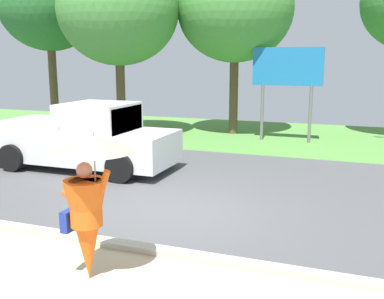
{
  "coord_description": "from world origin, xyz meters",
  "views": [
    {
      "loc": [
        3.37,
        -8.11,
        3.06
      ],
      "look_at": [
        -0.03,
        1.0,
        1.1
      ],
      "focal_mm": 41.93,
      "sensor_mm": 36.0,
      "label": 1
    }
  ],
  "objects_px": {
    "tree_right_mid": "(118,10)",
    "tree_right_far": "(235,9)",
    "monk_pedestrian": "(89,203)",
    "roadside_billboard": "(287,73)",
    "pickup_truck": "(85,138)",
    "tree_center_back": "(49,6)"
  },
  "relations": [
    {
      "from": "tree_right_far",
      "to": "roadside_billboard",
      "type": "bearing_deg",
      "value": -25.27
    },
    {
      "from": "pickup_truck",
      "to": "tree_center_back",
      "type": "relative_size",
      "value": 0.71
    },
    {
      "from": "monk_pedestrian",
      "to": "tree_center_back",
      "type": "bearing_deg",
      "value": 143.66
    },
    {
      "from": "pickup_truck",
      "to": "roadside_billboard",
      "type": "bearing_deg",
      "value": 55.85
    },
    {
      "from": "pickup_truck",
      "to": "tree_right_far",
      "type": "bearing_deg",
      "value": 74.82
    },
    {
      "from": "monk_pedestrian",
      "to": "pickup_truck",
      "type": "distance_m",
      "value": 6.81
    },
    {
      "from": "roadside_billboard",
      "to": "tree_right_mid",
      "type": "distance_m",
      "value": 6.92
    },
    {
      "from": "monk_pedestrian",
      "to": "tree_right_far",
      "type": "relative_size",
      "value": 0.3
    },
    {
      "from": "pickup_truck",
      "to": "tree_right_far",
      "type": "distance_m",
      "value": 8.85
    },
    {
      "from": "pickup_truck",
      "to": "tree_center_back",
      "type": "distance_m",
      "value": 9.55
    },
    {
      "from": "monk_pedestrian",
      "to": "tree_right_mid",
      "type": "bearing_deg",
      "value": 131.95
    },
    {
      "from": "tree_center_back",
      "to": "tree_right_far",
      "type": "distance_m",
      "value": 8.12
    },
    {
      "from": "tree_center_back",
      "to": "tree_right_far",
      "type": "xyz_separation_m",
      "value": [
        8.02,
        1.27,
        -0.31
      ]
    },
    {
      "from": "pickup_truck",
      "to": "tree_right_mid",
      "type": "xyz_separation_m",
      "value": [
        -1.77,
        5.25,
        4.06
      ]
    },
    {
      "from": "tree_right_far",
      "to": "tree_center_back",
      "type": "bearing_deg",
      "value": -171.0
    },
    {
      "from": "monk_pedestrian",
      "to": "tree_center_back",
      "type": "relative_size",
      "value": 0.29
    },
    {
      "from": "tree_right_mid",
      "to": "tree_center_back",
      "type": "bearing_deg",
      "value": 166.56
    },
    {
      "from": "monk_pedestrian",
      "to": "tree_right_mid",
      "type": "distance_m",
      "value": 12.82
    },
    {
      "from": "tree_right_mid",
      "to": "tree_right_far",
      "type": "xyz_separation_m",
      "value": [
        4.07,
        2.21,
        0.1
      ]
    },
    {
      "from": "tree_right_mid",
      "to": "tree_right_far",
      "type": "distance_m",
      "value": 4.63
    },
    {
      "from": "monk_pedestrian",
      "to": "tree_right_mid",
      "type": "relative_size",
      "value": 0.3
    },
    {
      "from": "monk_pedestrian",
      "to": "tree_right_mid",
      "type": "height_order",
      "value": "tree_right_mid"
    }
  ]
}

